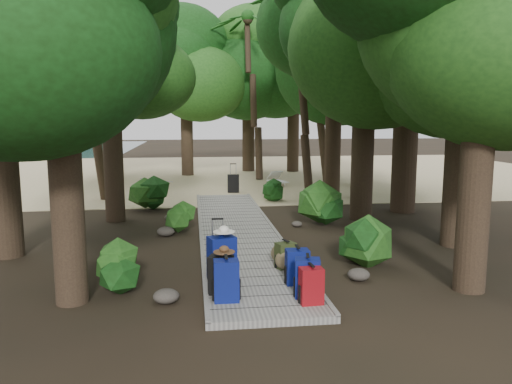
{
  "coord_description": "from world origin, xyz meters",
  "views": [
    {
      "loc": [
        -1.14,
        -11.82,
        3.03
      ],
      "look_at": [
        0.59,
        1.73,
        1.0
      ],
      "focal_mm": 35.0,
      "sensor_mm": 36.0,
      "label": 1
    }
  ],
  "objects": [
    {
      "name": "tree_right_d",
      "position": [
        5.64,
        3.49,
        5.66
      ],
      "size": [
        6.18,
        6.18,
        11.33
      ],
      "primitive_type": null,
      "color": "black",
      "rests_on": "ground"
    },
    {
      "name": "palm_right_b",
      "position": [
        4.99,
        10.71,
        4.67
      ],
      "size": [
        4.83,
        4.83,
        9.34
      ],
      "primitive_type": null,
      "color": "#143C11",
      "rests_on": "ground"
    },
    {
      "name": "backpack_left_b",
      "position": [
        -0.7,
        -3.81,
        0.48
      ],
      "size": [
        0.46,
        0.38,
        0.72
      ],
      "primitive_type": null,
      "rotation": [
        0.0,
        0.0,
        -0.31
      ],
      "color": "black",
      "rests_on": "boardwalk"
    },
    {
      "name": "backpack_left_a",
      "position": [
        -0.64,
        -4.15,
        0.49
      ],
      "size": [
        0.4,
        0.28,
        0.75
      ],
      "primitive_type": null,
      "rotation": [
        0.0,
        0.0,
        -0.01
      ],
      "color": "navy",
      "rests_on": "boardwalk"
    },
    {
      "name": "rock_left_c",
      "position": [
        -1.86,
        0.98,
        0.12
      ],
      "size": [
        0.45,
        0.41,
        0.25
      ],
      "primitive_type": null,
      "color": "#4C473F",
      "rests_on": "ground"
    },
    {
      "name": "shrub_right_a",
      "position": [
        2.21,
        -2.17,
        0.51
      ],
      "size": [
        1.13,
        1.13,
        1.02
      ],
      "primitive_type": null,
      "color": "#1B4615",
      "rests_on": "ground"
    },
    {
      "name": "tree_right_f",
      "position": [
        6.41,
        9.92,
        5.1
      ],
      "size": [
        5.71,
        5.71,
        10.19
      ],
      "primitive_type": null,
      "color": "black",
      "rests_on": "ground"
    },
    {
      "name": "duffel_right_khaki",
      "position": [
        0.65,
        -2.34,
        0.31
      ],
      "size": [
        0.5,
        0.64,
        0.38
      ],
      "primitive_type": null,
      "rotation": [
        0.0,
        0.0,
        0.23
      ],
      "color": "olive",
      "rests_on": "boardwalk"
    },
    {
      "name": "sand_beach",
      "position": [
        0.0,
        16.0,
        0.01
      ],
      "size": [
        40.0,
        22.0,
        0.02
      ],
      "primitive_type": "cube",
      "color": "#C9B288",
      "rests_on": "ground"
    },
    {
      "name": "shrub_right_c",
      "position": [
        1.79,
        5.87,
        0.42
      ],
      "size": [
        0.94,
        0.94,
        0.84
      ],
      "primitive_type": null,
      "color": "#1B4615",
      "rests_on": "ground"
    },
    {
      "name": "backpack_right_a",
      "position": [
        0.68,
        -4.43,
        0.44
      ],
      "size": [
        0.38,
        0.28,
        0.64
      ],
      "primitive_type": null,
      "rotation": [
        0.0,
        0.0,
        0.06
      ],
      "color": "#8E0408",
      "rests_on": "boardwalk"
    },
    {
      "name": "backpack_right_d",
      "position": [
        0.63,
        -2.52,
        0.4
      ],
      "size": [
        0.43,
        0.37,
        0.56
      ],
      "primitive_type": null,
      "rotation": [
        0.0,
        0.0,
        0.34
      ],
      "color": "#303A19",
      "rests_on": "boardwalk"
    },
    {
      "name": "tree_back_c",
      "position": [
        4.53,
        16.0,
        4.76
      ],
      "size": [
        5.29,
        5.29,
        9.53
      ],
      "primitive_type": null,
      "color": "black",
      "rests_on": "ground"
    },
    {
      "name": "tree_right_a",
      "position": [
        3.69,
        -3.85,
        3.92
      ],
      "size": [
        4.71,
        4.71,
        7.84
      ],
      "primitive_type": null,
      "color": "black",
      "rests_on": "ground"
    },
    {
      "name": "tree_left_c",
      "position": [
        -3.44,
        3.14,
        4.08
      ],
      "size": [
        4.69,
        4.69,
        8.16
      ],
      "primitive_type": null,
      "color": "black",
      "rests_on": "ground"
    },
    {
      "name": "shrub_left_c",
      "position": [
        -2.58,
        4.77,
        0.57
      ],
      "size": [
        1.27,
        1.27,
        1.14
      ],
      "primitive_type": null,
      "color": "#1B4615",
      "rests_on": "ground"
    },
    {
      "name": "tree_back_d",
      "position": [
        -5.34,
        14.9,
        4.51
      ],
      "size": [
        5.41,
        5.41,
        9.02
      ],
      "primitive_type": null,
      "color": "black",
      "rests_on": "ground"
    },
    {
      "name": "tree_right_e",
      "position": [
        4.18,
        6.7,
        4.33
      ],
      "size": [
        4.81,
        4.81,
        8.66
      ],
      "primitive_type": null,
      "color": "black",
      "rests_on": "ground"
    },
    {
      "name": "shrub_right_b",
      "position": [
        2.53,
        1.8,
        0.67
      ],
      "size": [
        1.49,
        1.49,
        1.34
      ],
      "primitive_type": null,
      "color": "#1B4615",
      "rests_on": "ground"
    },
    {
      "name": "kayak",
      "position": [
        -2.76,
        9.93,
        0.19
      ],
      "size": [
        1.9,
        3.42,
        0.34
      ],
      "primitive_type": "ellipsoid",
      "rotation": [
        0.0,
        0.0,
        0.37
      ],
      "color": "#B10F0F",
      "rests_on": "sand_beach"
    },
    {
      "name": "rock_left_a",
      "position": [
        -1.61,
        -3.81,
        0.12
      ],
      "size": [
        0.43,
        0.39,
        0.24
      ],
      "primitive_type": null,
      "color": "#4C473F",
      "rests_on": "ground"
    },
    {
      "name": "tree_back_b",
      "position": [
        2.05,
        16.59,
        5.01
      ],
      "size": [
        5.61,
        5.61,
        10.02
      ],
      "primitive_type": null,
      "color": "black",
      "rests_on": "ground"
    },
    {
      "name": "ground",
      "position": [
        0.0,
        0.0,
        0.0
      ],
      "size": [
        120.0,
        120.0,
        0.0
      ],
      "primitive_type": "plane",
      "color": "black",
      "rests_on": "ground"
    },
    {
      "name": "lone_suitcase_on_sand",
      "position": [
        0.49,
        8.26,
        0.39
      ],
      "size": [
        0.49,
        0.3,
        0.73
      ],
      "primitive_type": null,
      "rotation": [
        0.0,
        0.0,
        -0.08
      ],
      "color": "black",
      "rests_on": "sand_beach"
    },
    {
      "name": "hat_white",
      "position": [
        -0.6,
        -3.04,
        1.06
      ],
      "size": [
        0.39,
        0.39,
        0.13
      ],
      "primitive_type": null,
      "color": "silver",
      "rests_on": "backpack_left_c"
    },
    {
      "name": "boardwalk",
      "position": [
        0.0,
        1.0,
        0.06
      ],
      "size": [
        2.0,
        12.0,
        0.12
      ],
      "primitive_type": "cube",
      "color": "gray",
      "rests_on": "ground"
    },
    {
      "name": "suitcase_on_boardwalk",
      "position": [
        -0.7,
        -2.72,
        0.43
      ],
      "size": [
        0.41,
        0.24,
        0.61
      ],
      "primitive_type": null,
      "rotation": [
        0.0,
        0.0,
        0.07
      ],
      "color": "black",
      "rests_on": "boardwalk"
    },
    {
      "name": "backpack_right_b",
      "position": [
        0.69,
        -4.14,
        0.48
      ],
      "size": [
        0.44,
        0.35,
        0.72
      ],
      "primitive_type": null,
      "rotation": [
        0.0,
        0.0,
        -0.18
      ],
      "color": "navy",
      "rests_on": "boardwalk"
    },
    {
      "name": "palm_left_a",
      "position": [
        -4.67,
        7.11,
        3.7
      ],
      "size": [
        4.65,
        4.65,
        7.39
      ],
      "primitive_type": null,
      "color": "#143C11",
      "rests_on": "ground"
    },
    {
      "name": "tree_right_b",
      "position": [
        5.06,
        -0.86,
        4.69
      ],
      "size": [
        5.25,
        5.25,
        9.38
      ],
      "primitive_type": null,
      "color": "black",
      "rests_on": "ground"
    },
    {
      "name": "sun_lounger",
      "position": [
        2.67,
        10.23,
        0.31
      ],
      "size": [
        1.05,
        1.89,
        0.58
      ],
      "primitive_type": null,
      "rotation": [
        0.0,
        0.0,
        0.27
      ],
      "color": "silver",
      "rests_on": "sand_beach"
    },
    {
      "name": "palm_right_a",
      "position": [
        3.21,
        6.01,
        3.65
      ],
      "size": [
        4.28,
        4.28,
        7.3
      ],
      "primitive_type": null,
      "color": "#143C11",
      "rests_on": "ground"
    },
    {
      "name": "hat_brown",
      "position": [
        -0.65,
        -3.84,
        0.89
      ],
      "size": [
        0.36,
        0.36,
        0.11
      ],
      "primitive_type": null,
      "color": "#51351E",
      "rests_on": "backpack_left_b"
    },
    {
      "name": "shrub_left_a",
      "position": [
        -2.51,
        -3.11,
        0.43
      ],
      "size": [
        0.96,
        0.96,
        0.87
      ],
      "primitive_type": null,
      "color": "#1B4615",
      "rests_on": "ground"
    },
    {
      "name": "rock_left_b",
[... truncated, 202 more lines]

